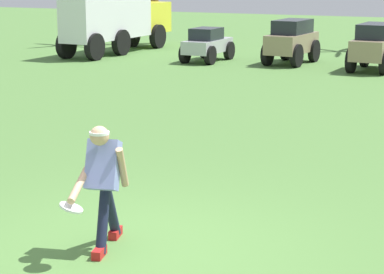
{
  "coord_description": "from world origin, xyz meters",
  "views": [
    {
      "loc": [
        3.74,
        -6.95,
        3.07
      ],
      "look_at": [
        -0.1,
        1.7,
        0.9
      ],
      "focal_mm": 70.0,
      "sensor_mm": 36.0,
      "label": 1
    }
  ],
  "objects_px": {
    "parked_car_slot_a": "(207,44)",
    "parked_car_slot_c": "(375,46)",
    "frisbee_thrower": "(104,180)",
    "box_truck": "(116,18)",
    "parked_car_slot_b": "(292,40)",
    "frisbee_in_flight": "(71,208)"
  },
  "relations": [
    {
      "from": "frisbee_thrower",
      "to": "parked_car_slot_a",
      "type": "relative_size",
      "value": 0.64
    },
    {
      "from": "parked_car_slot_a",
      "to": "parked_car_slot_c",
      "type": "height_order",
      "value": "parked_car_slot_c"
    },
    {
      "from": "parked_car_slot_b",
      "to": "box_truck",
      "type": "xyz_separation_m",
      "value": [
        -6.66,
        0.4,
        0.49
      ]
    },
    {
      "from": "frisbee_thrower",
      "to": "frisbee_in_flight",
      "type": "bearing_deg",
      "value": -98.67
    },
    {
      "from": "parked_car_slot_c",
      "to": "frisbee_in_flight",
      "type": "bearing_deg",
      "value": -90.21
    },
    {
      "from": "parked_car_slot_b",
      "to": "parked_car_slot_a",
      "type": "bearing_deg",
      "value": -168.27
    },
    {
      "from": "frisbee_in_flight",
      "to": "parked_car_slot_a",
      "type": "relative_size",
      "value": 0.15
    },
    {
      "from": "parked_car_slot_c",
      "to": "box_truck",
      "type": "height_order",
      "value": "box_truck"
    },
    {
      "from": "frisbee_in_flight",
      "to": "parked_car_slot_c",
      "type": "xyz_separation_m",
      "value": [
        0.06,
        16.44,
        0.11
      ]
    },
    {
      "from": "box_truck",
      "to": "frisbee_in_flight",
      "type": "bearing_deg",
      "value": -61.76
    },
    {
      "from": "frisbee_thrower",
      "to": "parked_car_slot_a",
      "type": "xyz_separation_m",
      "value": [
        -5.46,
        15.92,
        -0.23
      ]
    },
    {
      "from": "frisbee_thrower",
      "to": "box_truck",
      "type": "xyz_separation_m",
      "value": [
        -9.43,
        16.87,
        0.43
      ]
    },
    {
      "from": "parked_car_slot_c",
      "to": "box_truck",
      "type": "bearing_deg",
      "value": 174.16
    },
    {
      "from": "frisbee_thrower",
      "to": "box_truck",
      "type": "bearing_deg",
      "value": 119.19
    },
    {
      "from": "frisbee_in_flight",
      "to": "parked_car_slot_b",
      "type": "height_order",
      "value": "parked_car_slot_b"
    },
    {
      "from": "frisbee_thrower",
      "to": "parked_car_slot_b",
      "type": "relative_size",
      "value": 0.59
    },
    {
      "from": "frisbee_thrower",
      "to": "frisbee_in_flight",
      "type": "xyz_separation_m",
      "value": [
        -0.08,
        -0.53,
        -0.17
      ]
    },
    {
      "from": "box_truck",
      "to": "parked_car_slot_a",
      "type": "bearing_deg",
      "value": -13.55
    },
    {
      "from": "parked_car_slot_a",
      "to": "frisbee_in_flight",
      "type": "bearing_deg",
      "value": -71.88
    },
    {
      "from": "frisbee_in_flight",
      "to": "parked_car_slot_b",
      "type": "xyz_separation_m",
      "value": [
        -2.68,
        17.0,
        0.11
      ]
    },
    {
      "from": "frisbee_thrower",
      "to": "parked_car_slot_b",
      "type": "height_order",
      "value": "frisbee_thrower"
    },
    {
      "from": "parked_car_slot_a",
      "to": "parked_car_slot_c",
      "type": "bearing_deg",
      "value": -0.06
    }
  ]
}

